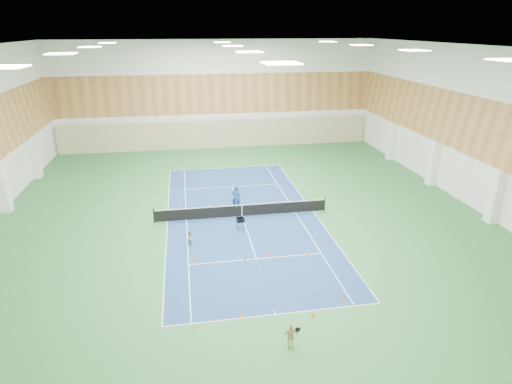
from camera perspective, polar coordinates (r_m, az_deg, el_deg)
ground at (r=32.03m, az=-1.88°, el=-3.25°), size 40.00×40.00×0.00m
room_shell at (r=30.05m, az=-2.01°, el=7.23°), size 36.00×40.00×12.00m
wood_cladding at (r=29.63m, az=-2.06°, el=10.98°), size 36.00×40.00×8.00m
ceiling_light_grid at (r=29.19m, az=-2.17°, el=18.57°), size 21.40×25.40×0.06m
court_surface at (r=32.03m, az=-1.88°, el=-3.24°), size 10.97×23.77×0.01m
tennis_balls_scatter at (r=32.01m, az=-1.88°, el=-3.17°), size 10.57×22.77×0.07m
tennis_net at (r=31.81m, az=-1.89°, el=-2.35°), size 12.80×0.10×1.10m
back_curtain at (r=50.18m, az=-5.05°, el=7.69°), size 35.40×0.16×3.20m
coach at (r=33.00m, az=-2.68°, el=-0.69°), size 0.78×0.58×1.93m
child_court at (r=27.98m, az=-8.72°, el=-6.08°), size 0.67×0.65×1.08m
child_apron at (r=19.82m, az=4.62°, el=-18.58°), size 0.70×0.29×1.18m
ball_cart at (r=29.81m, az=-2.10°, el=-4.24°), size 0.60×0.60×0.90m
cone_svc_a at (r=26.38m, az=-8.05°, el=-8.88°), size 0.22×0.22×0.25m
cone_svc_b at (r=26.16m, az=-1.46°, el=-8.98°), size 0.19×0.19×0.21m
cone_svc_c at (r=26.72m, az=1.87°, el=-8.27°), size 0.20×0.20×0.22m
cone_svc_d at (r=26.98m, az=7.03°, el=-8.13°), size 0.20×0.20×0.21m
cone_base_a at (r=21.23m, az=-8.14°, el=-17.33°), size 0.18×0.18×0.20m
cone_base_b at (r=21.70m, az=-2.01°, el=-16.04°), size 0.21×0.21×0.24m
cone_base_c at (r=21.90m, az=7.61°, el=-15.86°), size 0.21×0.21×0.23m
cone_base_d at (r=23.19m, az=11.36°, el=-13.78°), size 0.20×0.20×0.22m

